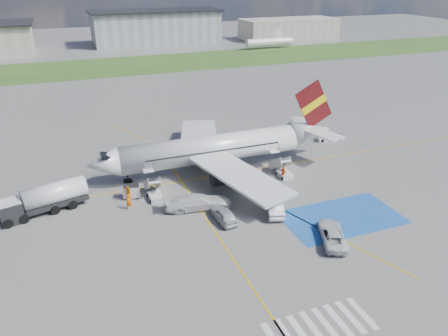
% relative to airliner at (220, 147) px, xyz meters
% --- Properties ---
extents(ground, '(400.00, 400.00, 0.00)m').
position_rel_airliner_xyz_m(ground, '(-1.51, -14.00, -3.39)').
color(ground, '#60605E').
rests_on(ground, ground).
extents(grass_strip, '(400.00, 30.00, 0.01)m').
position_rel_airliner_xyz_m(grass_strip, '(-1.51, 81.00, -3.39)').
color(grass_strip, '#2D4C1E').
rests_on(grass_strip, ground).
extents(taxiway_line_main, '(120.00, 0.20, 0.01)m').
position_rel_airliner_xyz_m(taxiway_line_main, '(-1.51, -2.00, -3.39)').
color(taxiway_line_main, gold).
rests_on(taxiway_line_main, ground).
extents(taxiway_line_cross, '(0.20, 60.00, 0.01)m').
position_rel_airliner_xyz_m(taxiway_line_cross, '(-6.51, -24.00, -3.39)').
color(taxiway_line_cross, gold).
rests_on(taxiway_line_cross, ground).
extents(taxiway_line_diag, '(20.71, 56.45, 0.01)m').
position_rel_airliner_xyz_m(taxiway_line_diag, '(-1.51, -2.00, -3.39)').
color(taxiway_line_diag, gold).
rests_on(taxiway_line_diag, ground).
extents(staging_box, '(14.00, 8.00, 0.01)m').
position_rel_airliner_xyz_m(staging_box, '(8.49, -18.00, -3.39)').
color(staging_box, '#1B52A5').
rests_on(staging_box, ground).
extents(crosswalk, '(9.00, 4.00, 0.01)m').
position_rel_airliner_xyz_m(crosswalk, '(-3.31, -32.00, -3.39)').
color(crosswalk, silver).
rests_on(crosswalk, ground).
extents(terminal_centre, '(48.00, 18.00, 12.00)m').
position_rel_airliner_xyz_m(terminal_centre, '(18.49, 121.00, 2.61)').
color(terminal_centre, gray).
rests_on(terminal_centre, ground).
extents(terminal_east, '(40.00, 16.00, 8.00)m').
position_rel_airliner_xyz_m(terminal_east, '(73.49, 114.00, 0.61)').
color(terminal_east, '#A0988A').
rests_on(terminal_east, ground).
extents(airliner, '(36.81, 32.95, 11.92)m').
position_rel_airliner_xyz_m(airliner, '(0.00, 0.00, 0.00)').
color(airliner, silver).
rests_on(airliner, ground).
extents(airstairs_fwd, '(1.90, 5.20, 3.60)m').
position_rel_airliner_xyz_m(airstairs_fwd, '(-11.01, -5.30, -2.77)').
color(airstairs_fwd, silver).
rests_on(airstairs_fwd, ground).
extents(airstairs_aft, '(1.90, 5.20, 3.60)m').
position_rel_airliner_xyz_m(airstairs_aft, '(7.49, -5.30, -2.77)').
color(airstairs_aft, silver).
rests_on(airstairs_aft, ground).
extents(fuel_tanker, '(10.37, 5.18, 3.43)m').
position_rel_airliner_xyz_m(fuel_tanker, '(-24.03, -4.07, -1.95)').
color(fuel_tanker, black).
rests_on(fuel_tanker, ground).
extents(gpu_cart, '(2.34, 1.78, 1.75)m').
position_rel_airliner_xyz_m(gpu_cart, '(-13.71, -4.16, -2.60)').
color(gpu_cart, silver).
rests_on(gpu_cart, ground).
extents(belt_loader, '(4.95, 2.20, 1.45)m').
position_rel_airliner_xyz_m(belt_loader, '(21.70, 4.46, -3.03)').
color(belt_loader, silver).
rests_on(belt_loader, ground).
extents(car_silver_a, '(2.24, 4.83, 1.60)m').
position_rel_airliner_xyz_m(car_silver_a, '(-4.75, -13.70, -2.59)').
color(car_silver_a, '#B3B7BB').
rests_on(car_silver_a, ground).
extents(car_silver_b, '(3.36, 5.53, 1.72)m').
position_rel_airliner_xyz_m(car_silver_b, '(1.52, -14.19, -2.53)').
color(car_silver_b, silver).
rests_on(car_silver_b, ground).
extents(van_white_a, '(4.21, 5.66, 1.93)m').
position_rel_airliner_xyz_m(van_white_a, '(4.72, -21.62, -2.43)').
color(van_white_a, silver).
rests_on(van_white_a, ground).
extents(van_white_b, '(6.45, 3.47, 2.40)m').
position_rel_airliner_xyz_m(van_white_b, '(-6.69, -9.90, -2.19)').
color(van_white_b, silver).
rests_on(van_white_b, ground).
extents(crew_fwd, '(0.78, 0.59, 1.92)m').
position_rel_airliner_xyz_m(crew_fwd, '(-14.52, -6.99, -2.43)').
color(crew_fwd, orange).
rests_on(crew_fwd, ground).
extents(crew_nose, '(0.85, 1.04, 1.98)m').
position_rel_airliner_xyz_m(crew_nose, '(-14.29, -4.89, -2.40)').
color(crew_nose, orange).
rests_on(crew_nose, ground).
extents(crew_aft, '(1.11, 1.14, 1.92)m').
position_rel_airliner_xyz_m(crew_aft, '(6.93, -6.34, -2.43)').
color(crew_aft, '#F85A0D').
rests_on(crew_aft, ground).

